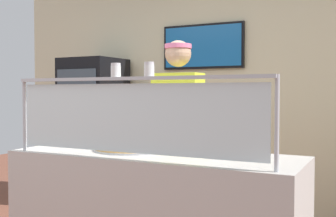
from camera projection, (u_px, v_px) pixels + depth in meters
name	position (u px, v px, depth m)	size (l,w,h in m)	color
shop_rear_unit	(248.00, 91.00, 4.69)	(6.31, 0.13, 2.70)	beige
sneeze_guard	(131.00, 108.00, 2.49)	(1.74, 0.06, 0.49)	#B2B5BC
pizza_tray	(130.00, 148.00, 2.89)	(0.50, 0.50, 0.04)	#9EA0A8
pizza_server	(128.00, 145.00, 2.88)	(0.07, 0.28, 0.01)	#ADAFB7
parmesan_shaker	(116.00, 71.00, 2.52)	(0.06, 0.06, 0.08)	white
pepper_flake_shaker	(149.00, 70.00, 2.42)	(0.06, 0.06, 0.08)	white
worker_figure	(178.00, 135.00, 3.35)	(0.41, 0.50, 1.76)	#23232D
drink_fridge	(94.00, 131.00, 5.13)	(0.65, 0.66, 1.75)	black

